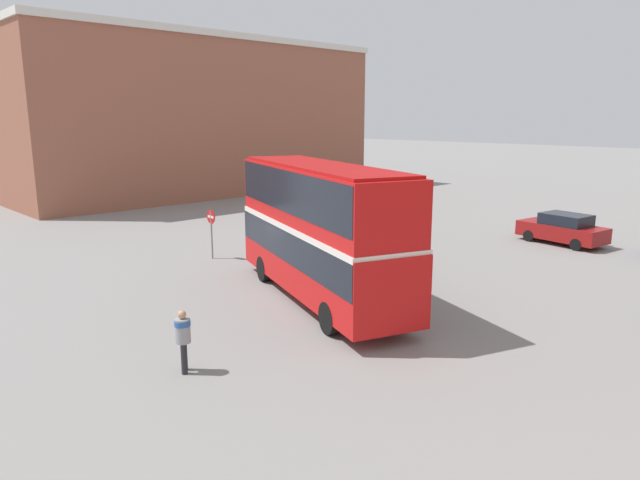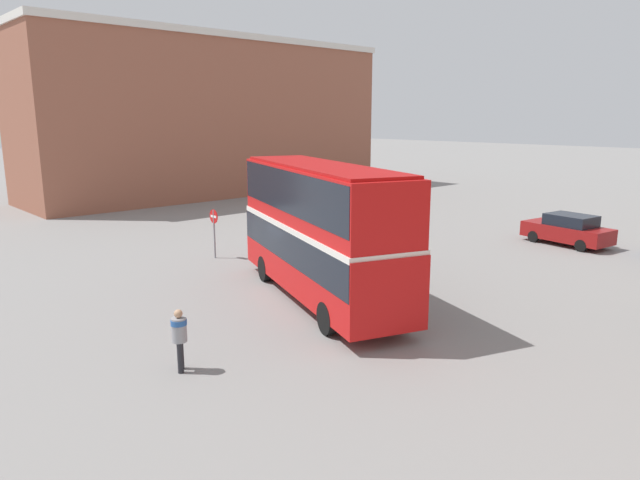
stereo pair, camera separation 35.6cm
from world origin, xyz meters
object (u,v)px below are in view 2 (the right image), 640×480
parked_car_kerb_near (568,230)px  no_entry_sign (214,225)px  double_decker_bus (320,224)px  pedestrian_foreground (179,334)px

parked_car_kerb_near → no_entry_sign: bearing=64.5°
double_decker_bus → pedestrian_foreground: double_decker_bus is taller
pedestrian_foreground → no_entry_sign: (-9.88, 7.27, 0.54)m
double_decker_bus → pedestrian_foreground: (1.99, -6.73, -1.76)m
double_decker_bus → parked_car_kerb_near: bearing=102.3°
no_entry_sign → double_decker_bus: bearing=-3.9°
pedestrian_foreground → parked_car_kerb_near: 22.26m
pedestrian_foreground → no_entry_sign: size_ratio=0.73×
double_decker_bus → parked_car_kerb_near: (1.99, 15.53, -1.99)m
pedestrian_foreground → no_entry_sign: no_entry_sign is taller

